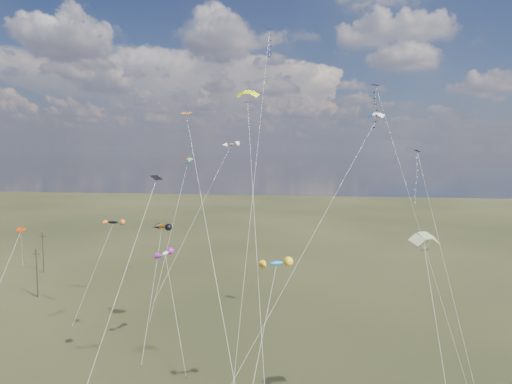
# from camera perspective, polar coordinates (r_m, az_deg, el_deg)

# --- Properties ---
(utility_pole_near) EXTENTS (1.40, 0.20, 8.00)m
(utility_pole_near) POSITION_cam_1_polar(r_m,az_deg,el_deg) (83.93, -25.71, -9.07)
(utility_pole_near) COLOR black
(utility_pole_near) RESTS_ON ground
(utility_pole_far) EXTENTS (1.40, 0.20, 8.00)m
(utility_pole_far) POSITION_cam_1_polar(r_m,az_deg,el_deg) (99.62, -25.07, -6.82)
(utility_pole_far) COLOR black
(utility_pole_far) RESTS_ON ground
(diamond_black_high) EXTENTS (8.58, 18.55, 33.16)m
(diamond_black_high) POSITION_cam_1_polar(r_m,az_deg,el_deg) (64.47, 15.17, 8.81)
(diamond_black_high) COLOR black
(diamond_black_high) RESTS_ON ground
(diamond_navy_tall) EXTENTS (1.28, 26.44, 41.61)m
(diamond_navy_tall) POSITION_cam_1_polar(r_m,az_deg,el_deg) (65.85, 1.38, 15.35)
(diamond_navy_tall) COLOR #0F1D47
(diamond_navy_tall) RESTS_ON ground
(diamond_black_mid) EXTENTS (3.46, 15.53, 21.82)m
(diamond_black_mid) POSITION_cam_1_polar(r_m,az_deg,el_deg) (41.18, -15.10, -6.65)
(diamond_black_mid) COLOR black
(diamond_black_mid) RESTS_ON ground
(diamond_red_low) EXTENTS (1.36, 10.92, 15.00)m
(diamond_red_low) POSITION_cam_1_polar(r_m,az_deg,el_deg) (60.58, -27.47, -6.69)
(diamond_red_low) COLOR #BC2C03
(diamond_red_low) RESTS_ON ground
(diamond_navy_right) EXTENTS (4.41, 13.13, 24.20)m
(diamond_navy_right) POSITION_cam_1_polar(r_m,az_deg,el_deg) (58.43, 19.62, 0.81)
(diamond_navy_right) COLOR #0D1B49
(diamond_navy_right) RESTS_ON ground
(diamond_orange_center) EXTENTS (11.53, 22.18, 27.98)m
(diamond_orange_center) POSITION_cam_1_polar(r_m,az_deg,el_deg) (39.45, -6.67, -1.66)
(diamond_orange_center) COLOR #CB6E14
(diamond_orange_center) RESTS_ON ground
(parafoil_yellow) EXTENTS (5.40, 16.57, 30.82)m
(parafoil_yellow) POSITION_cam_1_polar(r_m,az_deg,el_deg) (48.52, -1.07, 12.21)
(parafoil_yellow) COLOR #D5DA08
(parafoil_yellow) RESTS_ON ground
(parafoil_blue_white) EXTENTS (17.16, 20.75, 29.05)m
(parafoil_blue_white) POSITION_cam_1_polar(r_m,az_deg,el_deg) (57.72, 14.60, 9.17)
(parafoil_blue_white) COLOR blue
(parafoil_blue_white) RESTS_ON ground
(parafoil_striped) EXTENTS (2.83, 11.19, 18.11)m
(parafoil_striped) POSITION_cam_1_polar(r_m,az_deg,el_deg) (38.49, 20.41, -5.21)
(parafoil_striped) COLOR yellow
(parafoil_striped) RESTS_ON ground
(parafoil_tricolor) EXTENTS (2.77, 15.43, 23.29)m
(parafoil_tricolor) POSITION_cam_1_polar(r_m,az_deg,el_deg) (76.33, -8.59, 4.08)
(parafoil_tricolor) COLOR gold
(parafoil_tricolor) RESTS_ON ground
(novelty_black_orange) EXTENTS (3.56, 11.75, 13.26)m
(novelty_black_orange) POSITION_cam_1_polar(r_m,az_deg,el_deg) (75.44, -17.45, -3.67)
(novelty_black_orange) COLOR black
(novelty_black_orange) RESTS_ON ground
(novelty_orange_black) EXTENTS (2.99, 10.37, 14.79)m
(novelty_orange_black) POSITION_cam_1_polar(r_m,az_deg,el_deg) (60.20, -11.70, -4.32)
(novelty_orange_black) COLOR #DA5602
(novelty_orange_black) RESTS_ON ground
(novelty_white_purple) EXTENTS (4.99, 7.27, 12.47)m
(novelty_white_purple) POSITION_cam_1_polar(r_m,az_deg,el_deg) (55.43, -11.25, -7.56)
(novelty_white_purple) COLOR silver
(novelty_white_purple) RESTS_ON ground
(novelty_redwhite_stripe) EXTENTS (11.19, 17.21, 25.67)m
(novelty_redwhite_stripe) POSITION_cam_1_polar(r_m,az_deg,el_deg) (83.87, -3.23, 5.88)
(novelty_redwhite_stripe) COLOR red
(novelty_redwhite_stripe) RESTS_ON ground
(novelty_blue_yellow) EXTENTS (3.50, 12.77, 14.84)m
(novelty_blue_yellow) POSITION_cam_1_polar(r_m,az_deg,el_deg) (40.15, 2.54, -8.98)
(novelty_blue_yellow) COLOR #1A71B5
(novelty_blue_yellow) RESTS_ON ground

